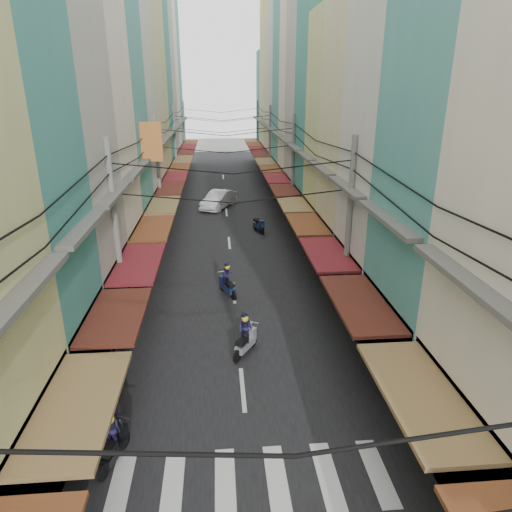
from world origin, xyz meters
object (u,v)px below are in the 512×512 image
bicycle (359,322)px  traffic_sign (357,297)px  white_car (218,208)px  market_umbrella (442,371)px

bicycle → traffic_sign: bearing=133.5°
white_car → market_umbrella: market_umbrella is taller
traffic_sign → market_umbrella: bearing=-81.8°
market_umbrella → traffic_sign: 5.69m
bicycle → market_umbrella: market_umbrella is taller
bicycle → traffic_sign: (-0.77, -1.65, 2.08)m
bicycle → traffic_sign: size_ratio=0.53×
white_car → market_umbrella: size_ratio=1.96×
bicycle → market_umbrella: (0.04, -7.27, 2.37)m
white_car → market_umbrella: 29.12m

